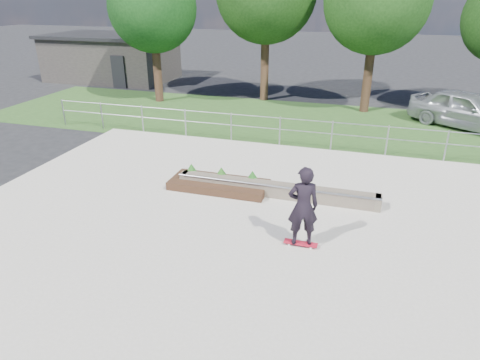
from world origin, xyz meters
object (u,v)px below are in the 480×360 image
grind_ledge (275,190)px  skateboarder (303,207)px  parked_car (467,110)px  planter_bed (219,182)px

grind_ledge → skateboarder: skateboarder is taller
skateboarder → parked_car: 13.07m
skateboarder → parked_car: size_ratio=0.42×
grind_ledge → skateboarder: 2.87m
grind_ledge → planter_bed: planter_bed is taller
parked_car → planter_bed: bearing=171.0°
planter_bed → parked_car: bearing=48.5°
planter_bed → skateboarder: skateboarder is taller
planter_bed → skateboarder: bearing=-40.7°
skateboarder → parked_car: (5.36, 11.92, -0.28)m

